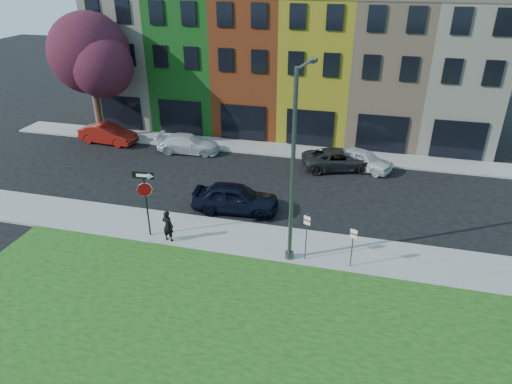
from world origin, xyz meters
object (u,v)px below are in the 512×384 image
(stop_sign, at_px, (145,191))
(man, at_px, (168,226))
(sedan_near, at_px, (235,198))
(street_lamp, at_px, (294,169))

(stop_sign, xyz_separation_m, man, (1.11, -0.20, -1.62))
(stop_sign, distance_m, sedan_near, 5.22)
(stop_sign, bearing_deg, man, -15.34)
(man, relative_size, street_lamp, 0.19)
(stop_sign, relative_size, street_lamp, 0.40)
(stop_sign, xyz_separation_m, street_lamp, (7.06, -0.01, 1.91))
(man, relative_size, sedan_near, 0.34)
(man, xyz_separation_m, street_lamp, (5.95, 0.20, 3.53))
(sedan_near, height_order, street_lamp, street_lamp)
(stop_sign, distance_m, street_lamp, 7.32)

